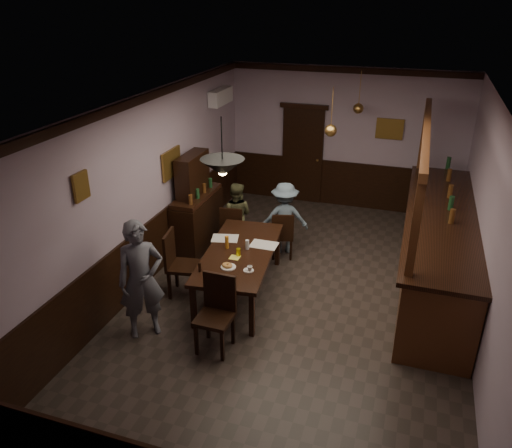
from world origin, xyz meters
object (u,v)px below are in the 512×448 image
at_px(pendant_brass_far, 358,109).
at_px(pendant_iron, 223,167).
at_px(pendant_brass_mid, 331,131).
at_px(person_standing, 141,280).
at_px(chair_far_right, 282,234).
at_px(chair_side, 178,261).
at_px(sideboard, 197,211).
at_px(dining_table, 240,255).
at_px(soda_can, 238,252).
at_px(bar_counter, 437,247).
at_px(chair_far_left, 232,228).
at_px(coffee_cup, 250,269).
at_px(chair_near, 217,309).
at_px(person_seated_right, 284,218).
at_px(person_seated_left, 236,215).

bearing_deg(pendant_brass_far, pendant_iron, -104.54).
bearing_deg(pendant_brass_mid, person_standing, -122.32).
relative_size(chair_far_right, chair_side, 0.83).
xyz_separation_m(person_standing, sideboard, (-0.40, 2.66, -0.14)).
xyz_separation_m(chair_side, pendant_iron, (1.00, -0.49, 1.78)).
xyz_separation_m(pendant_iron, pendant_brass_far, (1.11, 4.30, -0.06)).
bearing_deg(pendant_brass_mid, sideboard, -171.06).
bearing_deg(dining_table, soda_can, -76.32).
bearing_deg(soda_can, bar_counter, 26.67).
xyz_separation_m(chair_far_left, coffee_cup, (0.93, -1.75, 0.29)).
bearing_deg(dining_table, sideboard, 135.24).
bearing_deg(soda_can, chair_near, -84.22).
xyz_separation_m(chair_near, pendant_iron, (-0.07, 0.51, 1.78)).
bearing_deg(pendant_brass_far, chair_near, -102.30).
bearing_deg(chair_far_right, chair_far_left, -9.68).
relative_size(person_seated_right, bar_counter, 0.29).
bearing_deg(bar_counter, chair_near, -136.49).
bearing_deg(dining_table, chair_near, -83.35).
xyz_separation_m(soda_can, pendant_brass_mid, (0.97, 1.80, 1.49)).
xyz_separation_m(person_standing, bar_counter, (3.80, 2.65, -0.21)).
height_order(dining_table, coffee_cup, coffee_cup).
height_order(person_standing, pendant_brass_far, pendant_brass_far).
distance_m(dining_table, bar_counter, 3.17).
height_order(chair_near, chair_side, chair_side).
height_order(coffee_cup, pendant_brass_mid, pendant_brass_mid).
distance_m(dining_table, pendant_brass_far, 4.04).
bearing_deg(chair_near, coffee_cup, 77.17).
distance_m(person_seated_left, sideboard, 0.73).
height_order(person_seated_right, coffee_cup, person_seated_right).
height_order(chair_far_right, person_seated_left, person_seated_left).
distance_m(dining_table, pendant_brass_mid, 2.52).
relative_size(chair_far_right, sideboard, 0.50).
height_order(chair_far_left, soda_can, chair_far_left).
distance_m(chair_near, pendant_iron, 1.86).
height_order(coffee_cup, pendant_brass_far, pendant_brass_far).
bearing_deg(person_seated_left, person_standing, 79.38).
height_order(person_seated_left, sideboard, sideboard).
height_order(soda_can, sideboard, sideboard).
distance_m(person_seated_right, bar_counter, 2.63).
distance_m(person_standing, pendant_iron, 1.89).
distance_m(chair_near, person_standing, 1.10).
bearing_deg(person_seated_right, chair_far_left, 4.27).
bearing_deg(dining_table, chair_far_left, 115.47).
bearing_deg(pendant_brass_mid, pendant_brass_far, 83.79).
distance_m(dining_table, chair_near, 1.32).
bearing_deg(pendant_brass_far, dining_table, -108.92).
relative_size(person_standing, pendant_brass_far, 2.11).
distance_m(chair_far_left, person_standing, 2.62).
relative_size(coffee_cup, pendant_iron, 0.11).
relative_size(chair_side, pendant_iron, 1.42).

